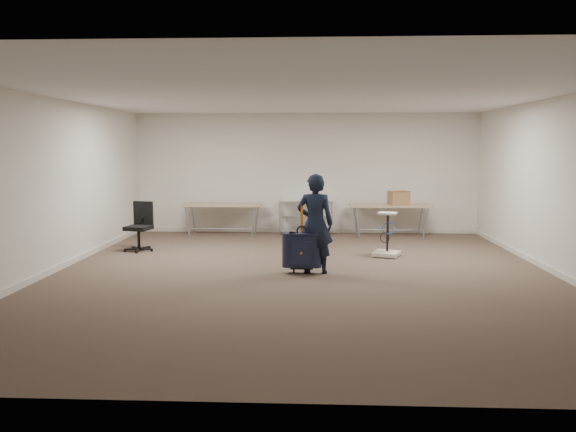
{
  "coord_description": "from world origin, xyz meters",
  "views": [
    {
      "loc": [
        0.18,
        -8.7,
        2.0
      ],
      "look_at": [
        -0.23,
        0.3,
        0.9
      ],
      "focal_mm": 35.0,
      "sensor_mm": 36.0,
      "label": 1
    }
  ],
  "objects": [
    {
      "name": "ground",
      "position": [
        0.0,
        0.0,
        0.0
      ],
      "size": [
        9.0,
        9.0,
        0.0
      ],
      "primitive_type": "plane",
      "color": "#403227",
      "rests_on": "ground"
    },
    {
      "name": "person",
      "position": [
        0.2,
        0.16,
        0.8
      ],
      "size": [
        0.61,
        0.43,
        1.6
      ],
      "primitive_type": "imported",
      "rotation": [
        0.0,
        0.0,
        3.06
      ],
      "color": "black",
      "rests_on": "ground"
    },
    {
      "name": "office_chair",
      "position": [
        -3.22,
        2.0,
        0.29
      ],
      "size": [
        0.58,
        0.58,
        0.95
      ],
      "color": "black",
      "rests_on": "ground"
    },
    {
      "name": "cardboard_box",
      "position": [
        2.08,
        3.89,
        0.89
      ],
      "size": [
        0.49,
        0.41,
        0.31
      ],
      "primitive_type": "cube",
      "rotation": [
        0.0,
        0.0,
        0.27
      ],
      "color": "#A27A4B",
      "rests_on": "folding_table_right"
    },
    {
      "name": "wire_shelf",
      "position": [
        0.0,
        4.2,
        0.44
      ],
      "size": [
        1.22,
        0.47,
        0.8
      ],
      "color": "silver",
      "rests_on": "ground"
    },
    {
      "name": "room_shell",
      "position": [
        0.0,
        1.38,
        0.05
      ],
      "size": [
        8.0,
        9.0,
        9.0
      ],
      "color": "beige",
      "rests_on": "ground"
    },
    {
      "name": "folding_table_right",
      "position": [
        1.9,
        3.95,
        0.68
      ],
      "size": [
        1.8,
        0.75,
        0.73
      ],
      "color": "#927B59",
      "rests_on": "ground"
    },
    {
      "name": "folding_table_left",
      "position": [
        -1.9,
        3.95,
        0.68
      ],
      "size": [
        1.8,
        0.75,
        0.73
      ],
      "color": "#927B59",
      "rests_on": "ground"
    },
    {
      "name": "equipment_cart",
      "position": [
        1.54,
        1.61,
        0.22
      ],
      "size": [
        0.58,
        0.58,
        0.82
      ],
      "color": "beige",
      "rests_on": "ground"
    },
    {
      "name": "suitcase",
      "position": [
        -0.01,
        0.11,
        0.37
      ],
      "size": [
        0.41,
        0.24,
        1.1
      ],
      "color": "black",
      "rests_on": "ground"
    }
  ]
}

